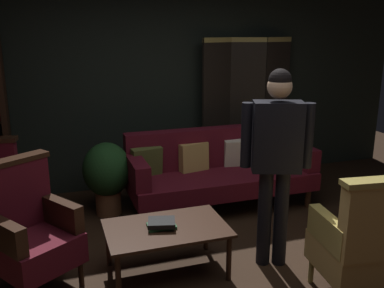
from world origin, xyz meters
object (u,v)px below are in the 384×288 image
object	(u,v)px
folding_screen	(247,108)
book_black_cloth	(161,222)
coffee_table	(166,232)
standing_figure	(276,151)
potted_plant	(107,173)
book_green_cloth	(162,226)
armchair_wing_left	(29,230)
armchair_gilt_accent	(363,242)
velvet_couch	(219,167)

from	to	relation	value
folding_screen	book_black_cloth	size ratio (longest dim) A/B	8.60
coffee_table	standing_figure	size ratio (longest dim) A/B	0.59
standing_figure	potted_plant	distance (m)	2.02
book_green_cloth	armchair_wing_left	bearing A→B (deg)	172.20
book_green_cloth	armchair_gilt_accent	bearing A→B (deg)	-32.81
coffee_table	standing_figure	bearing A→B (deg)	-8.74
armchair_wing_left	book_green_cloth	distance (m)	1.03
folding_screen	book_green_cloth	size ratio (longest dim) A/B	8.19
armchair_gilt_accent	standing_figure	size ratio (longest dim) A/B	0.61
velvet_couch	armchair_wing_left	xyz separation A→B (m)	(-2.02, -1.08, 0.03)
book_green_cloth	book_black_cloth	bearing A→B (deg)	0.00
armchair_wing_left	book_black_cloth	bearing A→B (deg)	-7.80
armchair_gilt_accent	folding_screen	bearing A→B (deg)	82.06
coffee_table	potted_plant	bearing A→B (deg)	102.37
standing_figure	coffee_table	bearing A→B (deg)	171.26
folding_screen	potted_plant	size ratio (longest dim) A/B	2.33
velvet_couch	potted_plant	bearing A→B (deg)	173.16
armchair_wing_left	book_green_cloth	bearing A→B (deg)	-7.80
potted_plant	book_green_cloth	size ratio (longest dim) A/B	3.52
folding_screen	armchair_wing_left	xyz separation A→B (m)	(-2.72, -1.83, -0.50)
armchair_wing_left	velvet_couch	bearing A→B (deg)	28.04
coffee_table	standing_figure	distance (m)	1.13
standing_figure	book_green_cloth	distance (m)	1.13
standing_figure	book_green_cloth	bearing A→B (deg)	171.34
velvet_couch	coffee_table	bearing A→B (deg)	-128.23
velvet_couch	book_black_cloth	xyz separation A→B (m)	(-1.00, -1.22, 0.01)
potted_plant	standing_figure	bearing A→B (deg)	-51.35
folding_screen	velvet_couch	size ratio (longest dim) A/B	0.90
velvet_couch	book_green_cloth	size ratio (longest dim) A/B	9.14
book_green_cloth	book_black_cloth	world-z (taller)	book_black_cloth
coffee_table	potted_plant	xyz separation A→B (m)	(-0.30, 1.37, 0.10)
folding_screen	standing_figure	bearing A→B (deg)	-109.43
velvet_couch	standing_figure	xyz separation A→B (m)	(-0.05, -1.36, 0.57)
velvet_couch	folding_screen	bearing A→B (deg)	47.48
folding_screen	coffee_table	xyz separation A→B (m)	(-1.66, -1.98, -0.61)
book_black_cloth	potted_plant	bearing A→B (deg)	100.82
velvet_couch	armchair_wing_left	size ratio (longest dim) A/B	2.04
armchair_wing_left	book_green_cloth	world-z (taller)	armchair_wing_left
coffee_table	book_black_cloth	world-z (taller)	book_black_cloth
folding_screen	potted_plant	distance (m)	2.11
standing_figure	book_black_cloth	distance (m)	1.11
standing_figure	armchair_gilt_accent	bearing A→B (deg)	-62.99
potted_plant	book_black_cloth	world-z (taller)	potted_plant
coffee_table	standing_figure	world-z (taller)	standing_figure
armchair_gilt_accent	book_black_cloth	distance (m)	1.55
armchair_gilt_accent	book_green_cloth	size ratio (longest dim) A/B	4.48
armchair_wing_left	book_black_cloth	size ratio (longest dim) A/B	4.71
velvet_couch	coffee_table	world-z (taller)	velvet_couch
velvet_couch	coffee_table	xyz separation A→B (m)	(-0.96, -1.22, -0.08)
coffee_table	potted_plant	size ratio (longest dim) A/B	1.23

